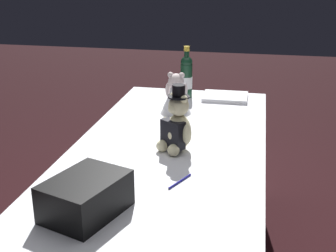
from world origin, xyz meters
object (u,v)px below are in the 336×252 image
(teddy_bear_groom, at_px, (177,127))
(teddy_bear_bride, at_px, (176,97))
(champagne_bottle, at_px, (186,76))
(guestbook, at_px, (225,97))
(signing_pen, at_px, (179,182))
(gift_case_black, at_px, (86,196))

(teddy_bear_groom, xyz_separation_m, teddy_bear_bride, (0.48, 0.09, -0.01))
(champagne_bottle, distance_m, guestbook, 0.26)
(teddy_bear_bride, relative_size, champagne_bottle, 0.74)
(teddy_bear_groom, relative_size, guestbook, 1.11)
(teddy_bear_bride, distance_m, guestbook, 0.42)
(champagne_bottle, bearing_deg, signing_pen, -171.94)
(champagne_bottle, xyz_separation_m, guestbook, (0.01, -0.23, -0.12))
(teddy_bear_bride, relative_size, gift_case_black, 0.71)
(guestbook, bearing_deg, teddy_bear_groom, 169.84)
(champagne_bottle, height_order, signing_pen, champagne_bottle)
(teddy_bear_groom, bearing_deg, champagne_bottle, 6.47)
(gift_case_black, bearing_deg, guestbook, -13.35)
(gift_case_black, bearing_deg, teddy_bear_bride, -5.13)
(teddy_bear_groom, xyz_separation_m, champagne_bottle, (0.80, 0.09, 0.02))
(teddy_bear_groom, distance_m, gift_case_black, 0.60)
(teddy_bear_bride, bearing_deg, signing_pen, -168.40)
(teddy_bear_groom, xyz_separation_m, signing_pen, (-0.30, -0.06, -0.10))
(signing_pen, bearing_deg, guestbook, -3.87)
(gift_case_black, relative_size, guestbook, 1.21)
(signing_pen, relative_size, gift_case_black, 0.43)
(signing_pen, height_order, guestbook, guestbook)
(teddy_bear_groom, distance_m, teddy_bear_bride, 0.49)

